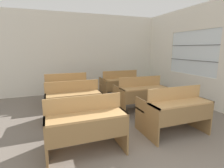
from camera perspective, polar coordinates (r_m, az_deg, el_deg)
wall_back at (r=6.45m, az=-10.14°, el=9.63°), size 5.87×0.06×2.79m
wall_right_with_window at (r=5.36m, az=29.20°, el=7.93°), size 0.06×5.51×2.79m
bench_front_left at (r=2.78m, az=-8.89°, el=-12.59°), size 1.17×0.79×0.90m
bench_front_right at (r=3.53m, az=19.54°, el=-7.88°), size 1.17×0.79×0.90m
bench_second_left at (r=4.00m, az=-12.57°, el=-5.18°), size 1.17×0.79×0.90m
bench_second_right at (r=4.52m, az=9.08°, el=-3.12°), size 1.17×0.79×0.90m
bench_third_left at (r=5.22m, az=-14.57°, el=-1.38°), size 1.17×0.79×0.90m
bench_third_right at (r=5.65m, az=2.67°, el=-0.04°), size 1.17×0.79×0.90m
wastepaper_bin at (r=7.09m, az=11.48°, el=-0.46°), size 0.27×0.27×0.29m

